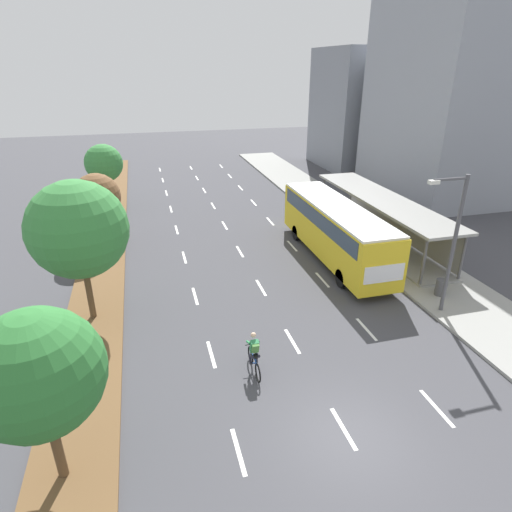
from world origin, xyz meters
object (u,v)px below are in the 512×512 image
bus_shelter (384,214)px  median_tree_third (97,197)px  bus (335,226)px  streetlight (452,237)px  median_tree_nearest (38,373)px  median_tree_second (78,230)px  median_tree_fourth (104,163)px  trash_bin (441,287)px  cyclist (254,355)px

bus_shelter → median_tree_third: median_tree_third is taller
bus → streetlight: size_ratio=1.74×
bus_shelter → median_tree_nearest: (-18.03, -13.79, 1.85)m
median_tree_third → streetlight: streetlight is taller
median_tree_nearest → median_tree_second: bearing=88.8°
median_tree_nearest → median_tree_fourth: size_ratio=1.05×
median_tree_nearest → trash_bin: median_tree_nearest is taller
bus_shelter → cyclist: bus_shelter is taller
bus → median_tree_nearest: 18.34m
median_tree_second → streetlight: size_ratio=0.99×
median_tree_fourth → cyclist: bearing=-74.8°
cyclist → median_tree_nearest: (-6.42, -3.06, 2.92)m
median_tree_third → streetlight: bearing=-38.2°
median_tree_second → streetlight: streetlight is taller
bus_shelter → median_tree_nearest: size_ratio=2.61×
median_tree_fourth → streetlight: (15.72, -20.98, 0.19)m
bus_shelter → bus: (-4.28, -1.77, 0.20)m
cyclist → median_tree_nearest: median_tree_nearest is taller
median_tree_second → cyclist: bearing=-41.8°
bus_shelter → median_tree_nearest: bearing=-142.6°
trash_bin → bus: bearing=118.8°
median_tree_third → trash_bin: bearing=-33.5°
streetlight → median_tree_fourth: bearing=126.9°
median_tree_third → bus: bearing=-21.2°
median_tree_nearest → streetlight: bearing=17.2°
median_tree_fourth → median_tree_nearest: bearing=-90.4°
bus → trash_bin: size_ratio=13.28×
trash_bin → streetlight: bearing=-129.2°
cyclist → median_tree_second: (-6.25, 5.58, 3.63)m
bus_shelter → median_tree_second: median_tree_second is taller
bus_shelter → bus: bus is taller
cyclist → median_tree_fourth: 23.86m
median_tree_second → median_tree_fourth: size_ratio=1.27×
bus → median_tree_fourth: (-13.55, 13.89, 1.63)m
median_tree_nearest → median_tree_third: (0.23, 17.28, -0.30)m
median_tree_third → streetlight: size_ratio=0.73×
bus_shelter → trash_bin: bus_shelter is taller
median_tree_fourth → trash_bin: 26.06m
trash_bin → median_tree_nearest: bearing=-159.9°
median_tree_third → median_tree_fourth: 8.64m
cyclist → trash_bin: 10.99m
median_tree_third → median_tree_fourth: size_ratio=0.93×
median_tree_second → median_tree_fourth: 17.29m
bus → median_tree_second: size_ratio=1.76×
bus → median_tree_third: bearing=158.8°
streetlight → trash_bin: streetlight is taller
cyclist → median_tree_fourth: bearing=105.2°
median_tree_second → streetlight: 16.18m
median_tree_nearest → median_tree_fourth: median_tree_nearest is taller
bus_shelter → median_tree_third: bearing=168.9°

